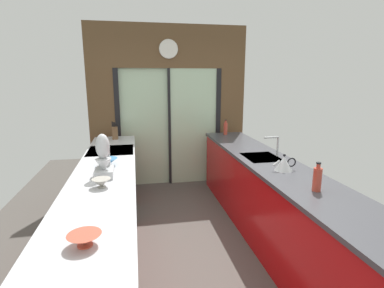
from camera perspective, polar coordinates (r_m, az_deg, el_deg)
name	(u,v)px	position (r m, az deg, el deg)	size (l,w,h in m)	color
ground_plane	(188,233)	(3.82, -0.77, -16.57)	(5.04, 7.60, 0.02)	#4C4742
back_wall_unit	(169,97)	(5.13, -4.43, 8.92)	(2.64, 0.12, 2.70)	brown
left_counter_run	(105,222)	(3.16, -16.20, -14.01)	(0.62, 3.80, 0.92)	#AD0C0F
right_counter_run	(270,201)	(3.62, 14.67, -10.42)	(0.62, 3.80, 0.92)	#AD0C0F
sink_faucet	(275,143)	(3.71, 15.60, 0.20)	(0.19, 0.02, 0.25)	#B7BABC
oven_range	(113,184)	(4.19, -14.86, -7.32)	(0.60, 0.60, 0.92)	#B7BABC
mixing_bowl_near	(85,240)	(1.87, -19.80, -16.77)	(0.19, 0.19, 0.07)	#BC4C38
mixing_bowl_mid	(101,183)	(2.72, -16.90, -7.08)	(0.16, 0.16, 0.08)	gray
mixing_bowl_far	(108,162)	(3.34, -15.80, -3.28)	(0.21, 0.21, 0.08)	teal
knife_block	(115,132)	(4.76, -14.46, 2.15)	(0.09, 0.14, 0.27)	brown
stand_mixer	(104,160)	(2.97, -16.48, -2.99)	(0.17, 0.27, 0.42)	#B7BABC
kettle	(284,163)	(3.19, 17.14, -3.55)	(0.25, 0.18, 0.18)	#B7BABC
soap_bottle_near	(317,179)	(2.71, 22.77, -6.14)	(0.07, 0.07, 0.25)	#B23D2D
soap_bottle_far	(226,128)	(4.99, 6.41, 3.00)	(0.06, 0.06, 0.25)	#B23D2D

